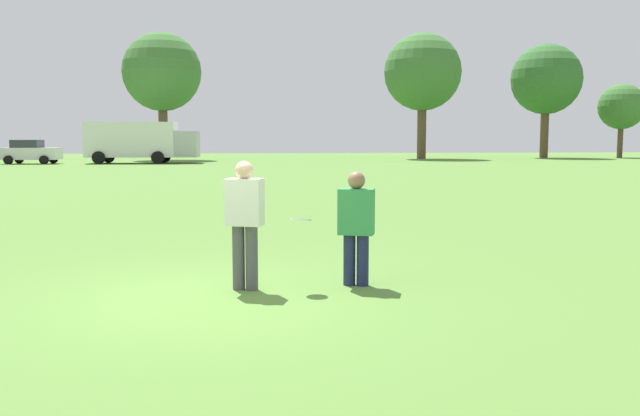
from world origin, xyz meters
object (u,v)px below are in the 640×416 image
player_thrower (245,218)px  parked_car_center (30,152)px  player_defender (356,222)px  frisbee (301,219)px  traffic_cone (352,211)px  box_truck (140,141)px

player_thrower → parked_car_center: bearing=110.8°
player_defender → frisbee: (-0.75, -0.18, 0.07)m
traffic_cone → parked_car_center: size_ratio=0.11×
box_truck → traffic_cone: bearing=-73.5°
parked_car_center → box_truck: size_ratio=0.50×
player_thrower → frisbee: size_ratio=6.13×
player_defender → traffic_cone: (1.01, 6.94, -0.62)m
player_defender → traffic_cone: bearing=81.7°
parked_car_center → player_thrower: bearing=-69.2°
traffic_cone → box_truck: (-10.96, 37.05, 1.52)m
frisbee → box_truck: 45.12m
frisbee → parked_car_center: parked_car_center is taller
traffic_cone → box_truck: box_truck is taller
parked_car_center → traffic_cone: bearing=-62.5°
player_thrower → player_defender: 1.48m
traffic_cone → parked_car_center: parked_car_center is taller
player_thrower → parked_car_center: parked_car_center is taller
parked_car_center → box_truck: box_truck is taller
player_thrower → frisbee: (0.72, -0.07, -0.02)m
traffic_cone → player_thrower: bearing=-109.4°
frisbee → traffic_cone: frisbee is taller
player_thrower → box_truck: (-8.48, 44.10, 0.80)m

